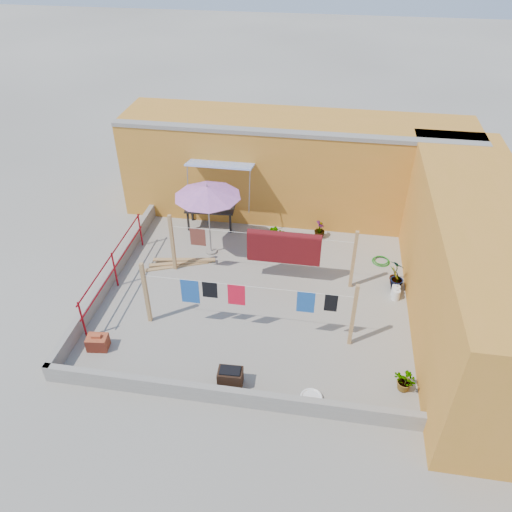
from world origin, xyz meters
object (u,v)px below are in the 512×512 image
white_basin (311,398)px  brazier (230,378)px  brick_stack (98,342)px  green_hose (381,261)px  water_jug_a (395,291)px  outdoor_table (210,209)px  plant_back_a (275,237)px  patio_umbrella (207,192)px  water_jug_b (396,295)px

white_basin → brazier: bearing=176.8°
brick_stack → green_hose: brick_stack is taller
green_hose → water_jug_a: bearing=-78.3°
outdoor_table → plant_back_a: 2.42m
outdoor_table → white_basin: bearing=-59.8°
patio_umbrella → water_jug_a: 5.81m
outdoor_table → brazier: (1.93, -6.30, -0.42)m
patio_umbrella → brick_stack: (-1.74, -4.28, -1.87)m
brazier → green_hose: size_ratio=1.05×
water_jug_a → green_hose: water_jug_a is taller
outdoor_table → patio_umbrella: bearing=-76.8°
outdoor_table → water_jug_a: size_ratio=4.56×
water_jug_a → green_hose: 1.52m
water_jug_b → green_hose: 1.67m
white_basin → green_hose: (1.68, 5.28, -0.01)m
white_basin → water_jug_b: bearing=61.4°
white_basin → water_jug_a: bearing=62.4°
brick_stack → outdoor_table: bearing=76.2°
white_basin → plant_back_a: size_ratio=0.59×
brazier → green_hose: 6.23m
patio_umbrella → brick_stack: size_ratio=4.51×
white_basin → water_jug_b: (1.99, 3.64, 0.11)m
plant_back_a → brick_stack: bearing=-127.0°
green_hose → patio_umbrella: bearing=-176.4°
patio_umbrella → water_jug_b: size_ratio=6.89×
outdoor_table → brick_stack: size_ratio=3.06×
outdoor_table → white_basin: (3.72, -6.40, -0.61)m
plant_back_a → white_basin: bearing=-74.8°
water_jug_a → green_hose: (-0.31, 1.48, -0.12)m
brick_stack → water_jug_a: (7.10, 3.11, -0.03)m
water_jug_a → water_jug_b: water_jug_a is taller
outdoor_table → brick_stack: (-1.40, -5.71, -0.47)m
brazier → water_jug_b: bearing=43.2°
brazier → green_hose: bearing=56.2°
water_jug_a → water_jug_b: bearing=-90.0°
water_jug_a → patio_umbrella: bearing=167.7°
brick_stack → brazier: 3.38m
patio_umbrella → outdoor_table: bearing=103.2°
outdoor_table → brazier: bearing=-72.9°
brick_stack → plant_back_a: bearing=53.0°
white_basin → green_hose: bearing=72.4°
patio_umbrella → brick_stack: 4.98m
plant_back_a → patio_umbrella: bearing=-164.5°
brick_stack → water_jug_b: brick_stack is taller
outdoor_table → green_hose: 5.55m
patio_umbrella → plant_back_a: 2.56m
outdoor_table → brazier: size_ratio=2.89×
patio_umbrella → outdoor_table: patio_umbrella is taller
patio_umbrella → white_basin: patio_umbrella is taller
water_jug_a → plant_back_a: bearing=154.1°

